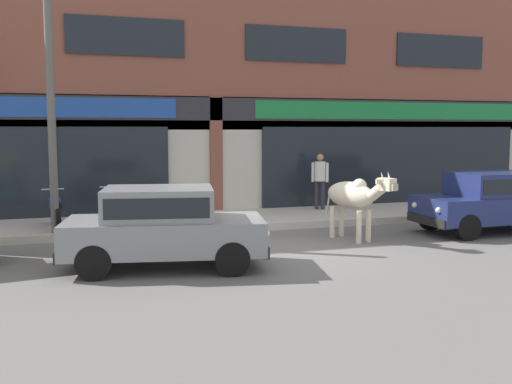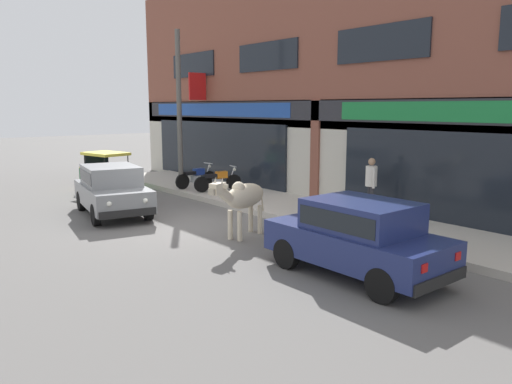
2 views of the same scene
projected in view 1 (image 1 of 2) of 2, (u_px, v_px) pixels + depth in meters
ground_plane at (276, 249)px, 12.44m from camera, size 90.00×90.00×0.00m
sidewalk at (230, 220)px, 15.84m from camera, size 19.00×2.83×0.18m
shop_building at (213, 79)px, 17.02m from camera, size 23.00×1.40×8.23m
cow at (354, 196)px, 13.34m from camera, size 0.96×2.09×1.61m
car_0 at (162, 224)px, 10.66m from camera, size 3.81×2.24×1.46m
car_1 at (491, 199)px, 14.38m from camera, size 3.63×1.64×1.46m
motorcycle_0 at (55, 212)px, 14.01m from camera, size 0.52×1.81×0.88m
motorcycle_1 at (108, 209)px, 14.53m from camera, size 0.64×1.79×0.88m
pedestrian at (320, 175)px, 17.21m from camera, size 0.43×0.32×1.60m
utility_pole at (51, 105)px, 13.13m from camera, size 0.18×0.18×5.67m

